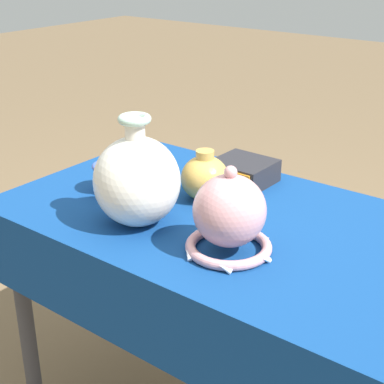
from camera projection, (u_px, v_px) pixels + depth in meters
The scene contains 6 objects.
display_table at pixel (217, 248), 1.42m from camera, with size 1.05×0.65×0.72m.
vase_tall_bulbous at pixel (137, 180), 1.32m from camera, with size 0.20×0.20×0.26m.
vase_dome_bell at pixel (229, 217), 1.21m from camera, with size 0.19×0.18×0.19m.
mosaic_tile_box at pixel (243, 172), 1.57m from camera, with size 0.15×0.15×0.06m.
jar_round_ochre at pixel (205, 177), 1.46m from camera, with size 0.12×0.12×0.13m.
cup_wide_cobalt at pixel (111, 176), 1.51m from camera, with size 0.09×0.09×0.08m.
Camera 1 is at (0.71, -1.04, 1.33)m, focal length 55.00 mm.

